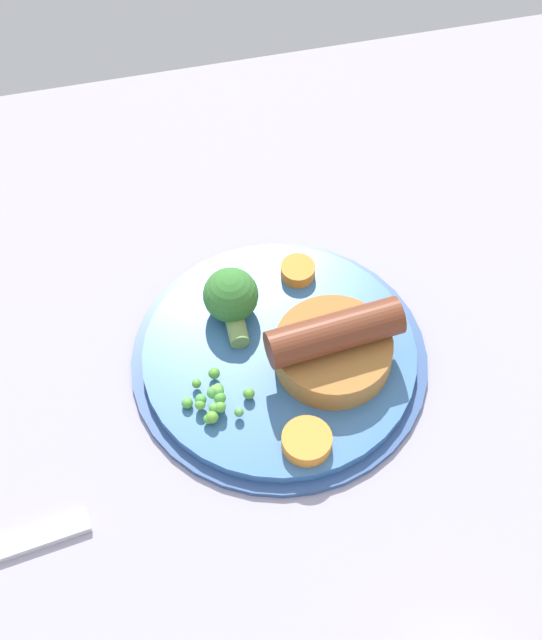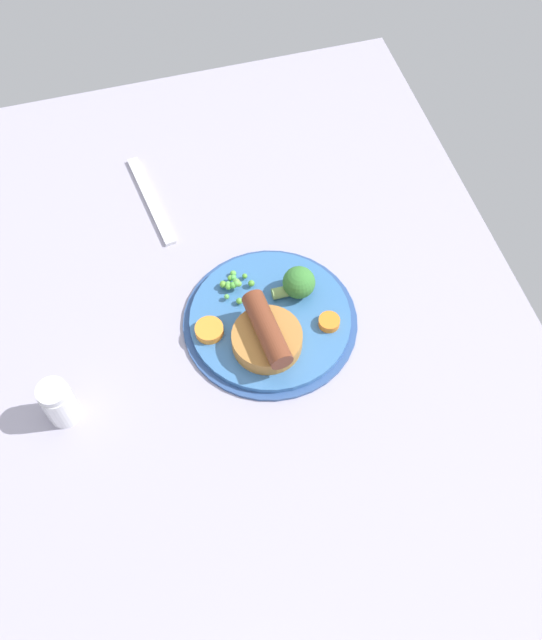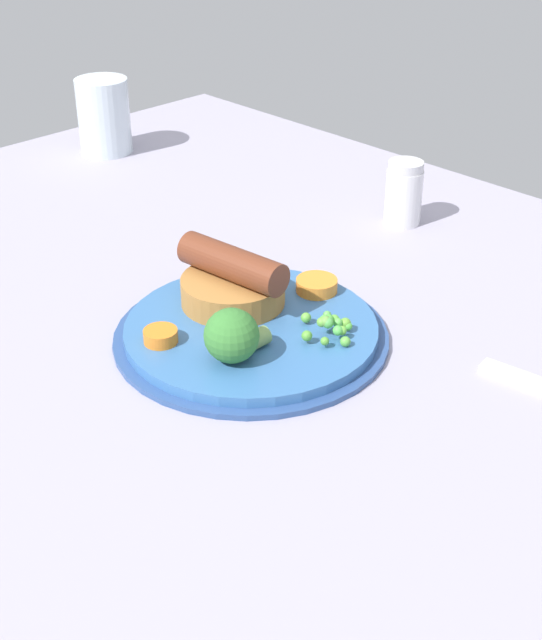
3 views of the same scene
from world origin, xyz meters
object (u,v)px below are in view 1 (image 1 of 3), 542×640
object	(u,v)px
dinner_plate	(279,359)
pea_pile	(215,398)
broccoli_floret_near	(231,297)
carrot_slice_4	(307,441)
sausage_pudding	(334,346)
carrot_slice_1	(304,270)

from	to	relation	value
dinner_plate	pea_pile	bearing A→B (deg)	30.79
dinner_plate	broccoli_floret_near	xyz separation A→B (cm)	(2.88, -4.63, 2.95)
dinner_plate	carrot_slice_4	xyz separation A→B (cm)	(-0.17, 8.32, 1.43)
pea_pile	carrot_slice_4	xyz separation A→B (cm)	(-5.94, 4.88, -0.43)
pea_pile	carrot_slice_4	bearing A→B (deg)	140.62
sausage_pudding	carrot_slice_4	world-z (taller)	sausage_pudding
dinner_plate	sausage_pudding	xyz separation A→B (cm)	(-3.88, 1.50, 2.88)
carrot_slice_1	carrot_slice_4	distance (cm)	15.88
broccoli_floret_near	carrot_slice_1	xyz separation A→B (cm)	(-6.53, -2.55, -1.56)
dinner_plate	pea_pile	xyz separation A→B (cm)	(5.77, 3.44, 1.85)
dinner_plate	sausage_pudding	distance (cm)	5.06
broccoli_floret_near	carrot_slice_1	size ratio (longest dim) A/B	2.09
dinner_plate	broccoli_floret_near	bearing A→B (deg)	-58.13
sausage_pudding	pea_pile	xyz separation A→B (cm)	(9.66, 1.94, -1.02)
carrot_slice_4	broccoli_floret_near	bearing A→B (deg)	-76.76
sausage_pudding	broccoli_floret_near	size ratio (longest dim) A/B	1.81
carrot_slice_4	sausage_pudding	bearing A→B (deg)	-118.60
pea_pile	carrot_slice_4	world-z (taller)	pea_pile
sausage_pudding	broccoli_floret_near	world-z (taller)	sausage_pudding
broccoli_floret_near	carrot_slice_4	xyz separation A→B (cm)	(-3.05, 12.95, -1.53)
sausage_pudding	carrot_slice_4	distance (cm)	7.90
dinner_plate	carrot_slice_1	xyz separation A→B (cm)	(-3.65, -7.18, 1.40)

